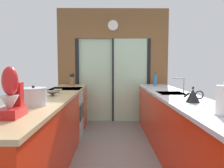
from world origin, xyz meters
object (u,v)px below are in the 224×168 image
object	(u,v)px
mixing_bowl_far	(58,91)
stand_mixer	(11,98)
soap_bottle	(155,80)
knife_block	(72,81)
oven_range	(66,113)
mixing_bowl_mid	(53,93)
kettle	(193,96)
stock_pot	(34,97)
paper_towel_roll	(224,101)

from	to	relation	value
mixing_bowl_far	stand_mixer	size ratio (longest dim) A/B	0.34
mixing_bowl_far	soap_bottle	bearing A→B (deg)	34.09
knife_block	soap_bottle	world-z (taller)	soap_bottle
oven_range	knife_block	bearing A→B (deg)	88.13
mixing_bowl_mid	kettle	size ratio (longest dim) A/B	0.75
oven_range	knife_block	size ratio (longest dim) A/B	3.41
oven_range	soap_bottle	size ratio (longest dim) A/B	3.27
mixing_bowl_mid	stock_pot	distance (m)	0.76
stock_pot	mixing_bowl_mid	bearing A→B (deg)	90.00
soap_bottle	knife_block	bearing A→B (deg)	177.79
oven_range	knife_block	xyz separation A→B (m)	(0.02, 0.57, 0.57)
mixing_bowl_far	stand_mixer	distance (m)	1.59
knife_block	mixing_bowl_mid	bearing A→B (deg)	-90.00
oven_range	mixing_bowl_mid	size ratio (longest dim) A/B	5.15
soap_bottle	stand_mixer	bearing A→B (deg)	-122.52
paper_towel_roll	knife_block	bearing A→B (deg)	122.22
paper_towel_roll	oven_range	bearing A→B (deg)	128.55
mixing_bowl_far	stock_pot	world-z (taller)	stock_pot
mixing_bowl_far	mixing_bowl_mid	bearing A→B (deg)	-90.00
stand_mixer	paper_towel_roll	size ratio (longest dim) A/B	1.46
stand_mixer	paper_towel_roll	xyz separation A→B (m)	(1.78, 0.04, -0.03)
mixing_bowl_mid	kettle	xyz separation A→B (m)	(1.78, -0.56, 0.04)
mixing_bowl_mid	knife_block	xyz separation A→B (m)	(0.00, 1.59, 0.07)
oven_range	mixing_bowl_mid	bearing A→B (deg)	-88.96
knife_block	paper_towel_roll	bearing A→B (deg)	-57.78
oven_range	soap_bottle	bearing A→B (deg)	15.50
mixing_bowl_mid	kettle	distance (m)	1.87
kettle	paper_towel_roll	bearing A→B (deg)	-90.16
stand_mixer	soap_bottle	bearing A→B (deg)	57.48
oven_range	soap_bottle	distance (m)	1.96
mixing_bowl_mid	oven_range	bearing A→B (deg)	91.04
mixing_bowl_mid	paper_towel_roll	size ratio (longest dim) A/B	0.62
kettle	paper_towel_roll	world-z (taller)	paper_towel_roll
knife_block	soap_bottle	bearing A→B (deg)	-2.21
oven_range	mixing_bowl_far	size ratio (longest dim) A/B	6.37
mixing_bowl_far	paper_towel_roll	bearing A→B (deg)	-41.07
soap_bottle	mixing_bowl_mid	bearing A→B (deg)	-139.54
stand_mixer	stock_pot	size ratio (longest dim) A/B	1.53
oven_range	paper_towel_roll	bearing A→B (deg)	-51.45
knife_block	soap_bottle	size ratio (longest dim) A/B	0.96
oven_range	stand_mixer	bearing A→B (deg)	-89.54
oven_range	mixing_bowl_far	bearing A→B (deg)	-88.50
knife_block	kettle	size ratio (longest dim) A/B	1.13
stock_pot	paper_towel_roll	world-z (taller)	paper_towel_roll
paper_towel_roll	soap_bottle	bearing A→B (deg)	90.00
knife_block	paper_towel_roll	xyz separation A→B (m)	(1.78, -2.82, 0.03)
stock_pot	soap_bottle	xyz separation A→B (m)	(1.78, 2.28, 0.03)
oven_range	mixing_bowl_mid	world-z (taller)	mixing_bowl_mid
stock_pot	paper_towel_roll	xyz separation A→B (m)	(1.78, -0.48, 0.03)
stand_mixer	kettle	world-z (taller)	stand_mixer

